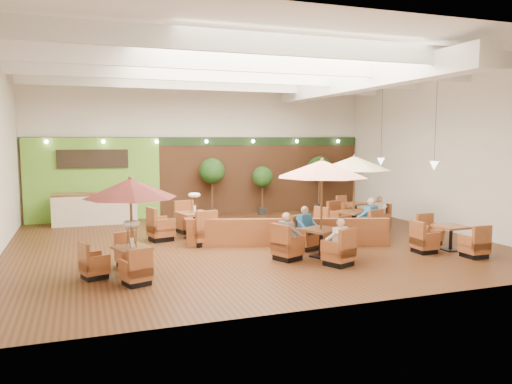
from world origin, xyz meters
name	(u,v)px	position (x,y,z in m)	size (l,w,h in m)	color
room	(247,124)	(0.25, 1.22, 3.63)	(14.04, 14.00, 5.52)	#381E0F
service_counter	(95,209)	(-4.40, 5.10, 0.58)	(3.00, 0.75, 1.18)	beige
booth_divider	(288,232)	(0.86, -0.80, 0.41)	(5.95, 0.18, 0.82)	brown
table_0	(129,204)	(-3.84, -2.47, 1.66)	(2.25, 2.38, 2.31)	brown
table_1	(320,186)	(1.09, -2.32, 1.91)	(2.61, 2.78, 2.65)	brown
table_2	(354,180)	(3.67, 0.31, 1.80)	(2.72, 2.72, 2.64)	brown
table_3	(186,224)	(-1.79, 1.27, 0.47)	(2.06, 2.97, 1.62)	brown
table_4	(443,239)	(4.72, -2.82, 0.34)	(1.61, 2.40, 0.90)	brown
table_5	(356,211)	(5.27, 2.83, 0.32)	(0.92, 2.36, 0.84)	brown
topiary_0	(212,173)	(0.12, 5.30, 1.78)	(1.03, 1.03, 2.39)	black
topiary_1	(262,179)	(2.27, 5.30, 1.50)	(0.87, 0.87, 2.02)	black
topiary_2	(319,170)	(4.90, 5.30, 1.79)	(1.04, 1.04, 2.41)	black
diner_0	(339,237)	(1.15, -3.29, 0.74)	(0.41, 0.38, 0.74)	white
diner_1	(306,224)	(1.15, -1.35, 0.75)	(0.42, 0.37, 0.78)	#266AA7
diner_2	(288,231)	(0.18, -2.32, 0.76)	(0.40, 0.44, 0.80)	slate
diner_3	(369,215)	(3.67, -0.65, 0.78)	(0.48, 0.46, 0.86)	#266AA7
diner_4	(378,210)	(4.64, 0.31, 0.74)	(0.37, 0.41, 0.76)	white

